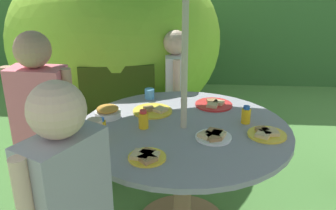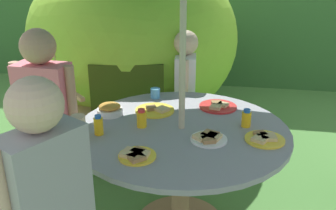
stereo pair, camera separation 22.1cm
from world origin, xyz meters
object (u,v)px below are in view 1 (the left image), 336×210
Objects in this scene: child_in_grey_shirt at (67,192)px; plate_near_right at (147,156)px; plate_front_edge at (214,104)px; plate_far_left at (153,111)px; dome_tent at (116,41)px; snack_bowl at (108,112)px; juice_bottle_near_left at (86,136)px; juice_bottle_far_right at (246,115)px; child_in_white_shirt at (175,81)px; cup_near at (150,94)px; juice_bottle_center_back at (102,129)px; wooden_chair at (79,102)px; juice_bottle_mid_left at (143,120)px; garden_table at (183,152)px; plate_mid_right at (267,134)px; plate_center_front at (213,136)px; child_in_pink_shirt at (40,106)px.

plate_near_right is (0.26, 0.42, -0.07)m from child_in_grey_shirt.
child_in_grey_shirt is 1.31m from plate_front_edge.
plate_far_left is at bearing 93.03° from plate_near_right.
dome_tent is 15.44× the size of snack_bowl.
juice_bottle_near_left is 1.06× the size of juice_bottle_far_right.
child_in_white_shirt is (0.63, -0.78, -0.15)m from dome_tent.
snack_bowl is 2.30× the size of cup_near.
cup_near is at bearing 73.06° from juice_bottle_center_back.
child_in_white_shirt reaches higher than snack_bowl.
snack_bowl is 0.64× the size of plate_far_left.
wooden_chair reaches higher than plate_far_left.
juice_bottle_mid_left is at bearing -96.98° from plate_far_left.
child_in_grey_shirt is 10.73× the size of juice_bottle_near_left.
garden_table is 0.44m from juice_bottle_far_right.
juice_bottle_near_left is (-0.97, -0.17, 0.04)m from plate_mid_right.
plate_front_edge is 2.15× the size of juice_bottle_near_left.
plate_mid_right is 1.86× the size of juice_bottle_near_left.
plate_near_right is 1.70× the size of juice_bottle_mid_left.
garden_table is at bearing -166.78° from juice_bottle_far_right.
child_in_grey_shirt is 0.63m from juice_bottle_center_back.
child_in_white_shirt is 1.02m from plate_center_front.
juice_bottle_mid_left is (0.27, 0.23, -0.00)m from juice_bottle_near_left.
juice_bottle_center_back is 1.67× the size of cup_near.
wooden_chair is 8.51× the size of juice_bottle_far_right.
plate_near_right is 0.60m from plate_far_left.
juice_bottle_far_right is 0.98× the size of juice_bottle_mid_left.
plate_far_left is at bearing -88.72° from wooden_chair.
plate_mid_right is at bearing 5.27° from juice_bottle_center_back.
child_in_grey_shirt is at bearing -141.17° from plate_mid_right.
plate_center_front is at bearing -6.72° from child_in_pink_shirt.
cup_near is (-0.08, 0.84, 0.02)m from plate_near_right.
child_in_white_shirt is 0.90m from juice_bottle_far_right.
child_in_white_shirt is 0.89× the size of child_in_pink_shirt.
juice_bottle_mid_left is (-0.03, -0.24, 0.04)m from plate_far_left.
juice_bottle_near_left is (-0.50, -0.25, 0.22)m from garden_table.
juice_bottle_far_right is (0.18, -0.27, 0.04)m from plate_front_edge.
plate_mid_right is 0.90m from cup_near.
juice_bottle_center_back is at bearing -25.05° from child_in_white_shirt.
plate_front_edge is at bearing 122.04° from plate_mid_right.
juice_bottle_near_left is (0.36, -0.30, -0.04)m from child_in_pink_shirt.
juice_bottle_far_right is (0.37, 0.09, 0.22)m from garden_table.
snack_bowl reaches higher than cup_near.
child_in_pink_shirt is at bearing -177.98° from juice_bottle_far_right.
juice_bottle_mid_left is (-0.23, -0.02, 0.22)m from garden_table.
snack_bowl is (-0.47, 0.12, 0.20)m from garden_table.
juice_bottle_mid_left is (0.21, 0.14, -0.00)m from juice_bottle_center_back.
wooden_chair is 0.76m from cup_near.
plate_front_edge and plate_mid_right have the same top height.
juice_bottle_mid_left is at bearing -138.30° from plate_front_edge.
plate_near_right is 0.36m from juice_bottle_mid_left.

